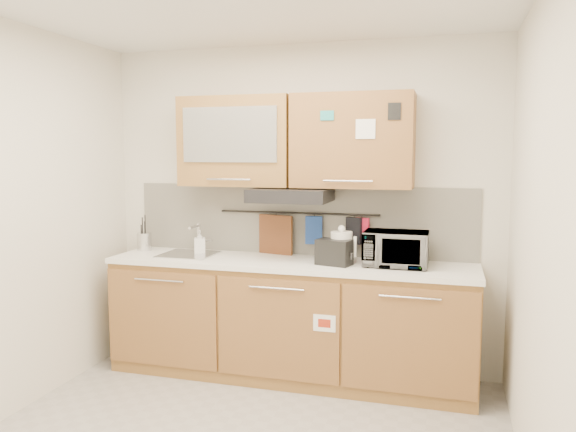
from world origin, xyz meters
The scene contains 18 objects.
wall_back centered at (0.00, 1.50, 1.30)m, with size 3.20×3.20×0.00m, color silver.
wall_right centered at (1.60, 0.00, 1.30)m, with size 3.00×3.00×0.00m, color silver.
base_cabinet centered at (0.00, 1.19, 0.41)m, with size 2.80×0.64×0.88m.
countertop centered at (0.00, 1.19, 0.90)m, with size 2.82×0.62×0.04m, color white.
backsplash centered at (0.00, 1.49, 1.20)m, with size 2.80×0.02×0.56m, color silver.
upper_cabinets centered at (0.00, 1.32, 1.83)m, with size 1.82×0.37×0.70m.
range_hood centered at (0.00, 1.25, 1.42)m, with size 0.60×0.46×0.10m, color black.
sink centered at (-0.85, 1.21, 0.92)m, with size 0.42×0.40×0.26m.
utensil_rail centered at (0.00, 1.45, 1.26)m, with size 0.02×0.02×1.30m, color black.
utensil_crock centered at (-1.30, 1.29, 1.00)m, with size 0.15×0.15×0.30m.
kettle centered at (0.41, 1.20, 1.03)m, with size 0.21×0.18×0.29m.
toaster centered at (0.36, 1.13, 1.02)m, with size 0.28×0.20×0.19m.
microwave centered at (0.81, 1.21, 1.05)m, with size 0.46×0.31×0.25m, color #999999.
soap_bottle centered at (-0.78, 1.28, 1.02)m, with size 0.09×0.09×0.19m, color #999999.
cutting_board centered at (-0.18, 1.44, 1.05)m, with size 0.30×0.02×0.37m, color brown.
oven_mitt centered at (0.14, 1.44, 1.13)m, with size 0.13×0.03×0.22m, color #204295.
dark_pouch centered at (0.46, 1.44, 1.14)m, with size 0.13×0.04×0.21m, color black.
pot_holder centered at (0.52, 1.44, 1.16)m, with size 0.13×0.02×0.15m, color red.
Camera 1 is at (1.16, -2.88, 1.74)m, focal length 35.00 mm.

